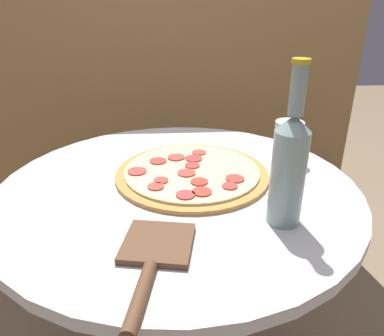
{
  "coord_description": "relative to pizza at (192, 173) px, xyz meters",
  "views": [
    {
      "loc": [
        -0.02,
        -0.75,
        1.08
      ],
      "look_at": [
        0.04,
        0.04,
        0.72
      ],
      "focal_mm": 35.0,
      "sensor_mm": 36.0,
      "label": 1
    }
  ],
  "objects": [
    {
      "name": "table",
      "position": [
        -0.03,
        -0.04,
        -0.18
      ],
      "size": [
        0.8,
        0.8,
        0.7
      ],
      "color": "silver",
      "rests_on": "ground_plane"
    },
    {
      "name": "pizza_paddle",
      "position": [
        -0.08,
        -0.3,
        -0.0
      ],
      "size": [
        0.13,
        0.26,
        0.02
      ],
      "rotation": [
        0.0,
        0.0,
        -1.75
      ],
      "color": "brown",
      "rests_on": "table"
    },
    {
      "name": "fence_panel",
      "position": [
        -0.03,
        0.74,
        0.08
      ],
      "size": [
        1.54,
        0.04,
        1.57
      ],
      "color": "olive",
      "rests_on": "ground_plane"
    },
    {
      "name": "drinking_glass",
      "position": [
        0.25,
        0.07,
        0.04
      ],
      "size": [
        0.07,
        0.07,
        0.1
      ],
      "color": "silver",
      "rests_on": "table"
    },
    {
      "name": "beer_bottle",
      "position": [
        0.16,
        -0.2,
        0.11
      ],
      "size": [
        0.06,
        0.06,
        0.3
      ],
      "color": "gray",
      "rests_on": "table"
    },
    {
      "name": "pizza",
      "position": [
        0.0,
        0.0,
        0.0
      ],
      "size": [
        0.36,
        0.36,
        0.02
      ],
      "color": "#B77F3D",
      "rests_on": "table"
    }
  ]
}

